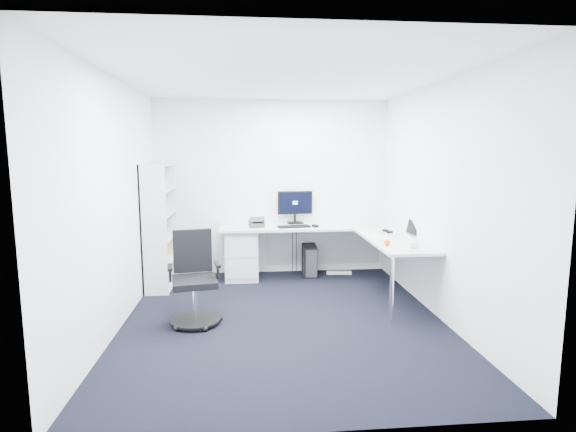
{
  "coord_description": "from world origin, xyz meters",
  "views": [
    {
      "loc": [
        -0.41,
        -4.91,
        1.91
      ],
      "look_at": [
        0.15,
        1.05,
        1.05
      ],
      "focal_mm": 28.0,
      "sensor_mm": 36.0,
      "label": 1
    }
  ],
  "objects": [
    {
      "name": "desk_phone",
      "position": [
        -0.26,
        1.73,
        0.87
      ],
      "size": [
        0.25,
        0.25,
        0.15
      ],
      "primitive_type": null,
      "rotation": [
        0.0,
        0.0,
        0.14
      ],
      "color": "#2F2F32",
      "rests_on": "l_desk"
    },
    {
      "name": "orange_fruit",
      "position": [
        1.27,
        0.23,
        0.83
      ],
      "size": [
        0.07,
        0.07,
        0.07
      ],
      "primitive_type": "sphere",
      "color": "#D54D13",
      "rests_on": "l_desk"
    },
    {
      "name": "headphones",
      "position": [
        1.55,
        1.1,
        0.82
      ],
      "size": [
        0.16,
        0.22,
        0.05
      ],
      "primitive_type": null,
      "rotation": [
        0.0,
        0.0,
        0.14
      ],
      "color": "black",
      "rests_on": "l_desk"
    },
    {
      "name": "mouse",
      "position": [
        0.61,
        1.62,
        0.81
      ],
      "size": [
        0.1,
        0.13,
        0.04
      ],
      "primitive_type": "cube",
      "rotation": [
        0.0,
        0.0,
        0.29
      ],
      "color": "black",
      "rests_on": "l_desk"
    },
    {
      "name": "black_pc_tower",
      "position": [
        0.56,
        1.87,
        0.23
      ],
      "size": [
        0.23,
        0.48,
        0.46
      ],
      "primitive_type": "cube",
      "rotation": [
        0.0,
        0.0,
        -0.05
      ],
      "color": "black",
      "rests_on": "ground"
    },
    {
      "name": "drawer_pedestal",
      "position": [
        -0.49,
        1.77,
        0.37
      ],
      "size": [
        0.49,
        0.61,
        0.75
      ],
      "primitive_type": "cube",
      "color": "#BCBEBE",
      "rests_on": "ground"
    },
    {
      "name": "monitor",
      "position": [
        0.35,
        2.0,
        1.06
      ],
      "size": [
        0.56,
        0.21,
        0.52
      ],
      "primitive_type": null,
      "rotation": [
        0.0,
        0.0,
        0.07
      ],
      "color": "black",
      "rests_on": "l_desk"
    },
    {
      "name": "l_desk",
      "position": [
        0.55,
        1.4,
        0.4
      ],
      "size": [
        2.72,
        1.52,
        0.79
      ],
      "primitive_type": null,
      "color": "#BCBEBE",
      "rests_on": "ground"
    },
    {
      "name": "bookshelf",
      "position": [
        -1.62,
        1.45,
        0.87
      ],
      "size": [
        0.34,
        0.87,
        1.75
      ],
      "primitive_type": null,
      "color": "silver",
      "rests_on": "ground"
    },
    {
      "name": "laptop",
      "position": [
        1.61,
        0.78,
        0.91
      ],
      "size": [
        0.36,
        0.35,
        0.23
      ],
      "primitive_type": null,
      "rotation": [
        0.0,
        0.0,
        0.12
      ],
      "color": "silver",
      "rests_on": "l_desk"
    },
    {
      "name": "tissue_box",
      "position": [
        1.5,
        0.12,
        0.83
      ],
      "size": [
        0.17,
        0.25,
        0.08
      ],
      "primitive_type": "cube",
      "rotation": [
        0.0,
        0.0,
        0.26
      ],
      "color": "white",
      "rests_on": "l_desk"
    },
    {
      "name": "ceiling",
      "position": [
        0.0,
        0.0,
        2.7
      ],
      "size": [
        4.2,
        4.2,
        0.0
      ],
      "primitive_type": "plane",
      "color": "white"
    },
    {
      "name": "wall_right",
      "position": [
        1.8,
        0.0,
        1.35
      ],
      "size": [
        0.02,
        4.2,
        2.7
      ],
      "primitive_type": "cube",
      "color": "white",
      "rests_on": "ground"
    },
    {
      "name": "wall_left",
      "position": [
        -1.8,
        0.0,
        1.35
      ],
      "size": [
        0.02,
        4.2,
        2.7
      ],
      "primitive_type": "cube",
      "color": "white",
      "rests_on": "ground"
    },
    {
      "name": "ground",
      "position": [
        0.0,
        0.0,
        0.0
      ],
      "size": [
        4.2,
        4.2,
        0.0
      ],
      "primitive_type": "plane",
      "color": "black"
    },
    {
      "name": "black_keyboard",
      "position": [
        0.29,
        1.64,
        0.81
      ],
      "size": [
        0.5,
        0.23,
        0.02
      ],
      "primitive_type": "cube",
      "rotation": [
        0.0,
        0.0,
        0.12
      ],
      "color": "black",
      "rests_on": "l_desk"
    },
    {
      "name": "wall_front",
      "position": [
        0.0,
        -2.1,
        1.35
      ],
      "size": [
        3.6,
        0.02,
        2.7
      ],
      "primitive_type": "cube",
      "color": "white",
      "rests_on": "ground"
    },
    {
      "name": "task_chair",
      "position": [
        -0.99,
        -0.03,
        0.52
      ],
      "size": [
        0.67,
        0.67,
        1.03
      ],
      "primitive_type": null,
      "rotation": [
        0.0,
        0.0,
        0.17
      ],
      "color": "black",
      "rests_on": "ground"
    },
    {
      "name": "beige_pc_tower",
      "position": [
        -1.07,
        1.96,
        0.17
      ],
      "size": [
        0.21,
        0.38,
        0.35
      ],
      "primitive_type": "cube",
      "rotation": [
        0.0,
        0.0,
        -0.14
      ],
      "color": "#BBB59F",
      "rests_on": "ground"
    },
    {
      "name": "wall_back",
      "position": [
        0.0,
        2.1,
        1.35
      ],
      "size": [
        3.6,
        0.02,
        2.7
      ],
      "primitive_type": "cube",
      "color": "white",
      "rests_on": "ground"
    },
    {
      "name": "power_strip",
      "position": [
        1.03,
        1.84,
        0.02
      ],
      "size": [
        0.39,
        0.11,
        0.04
      ],
      "primitive_type": "cube",
      "rotation": [
        0.0,
        0.0,
        -0.11
      ],
      "color": "white",
      "rests_on": "ground"
    },
    {
      "name": "white_keyboard",
      "position": [
        1.3,
        0.72,
        0.8
      ],
      "size": [
        0.19,
        0.43,
        0.01
      ],
      "primitive_type": "cube",
      "rotation": [
        0.0,
        0.0,
        0.17
      ],
      "color": "white",
      "rests_on": "l_desk"
    }
  ]
}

